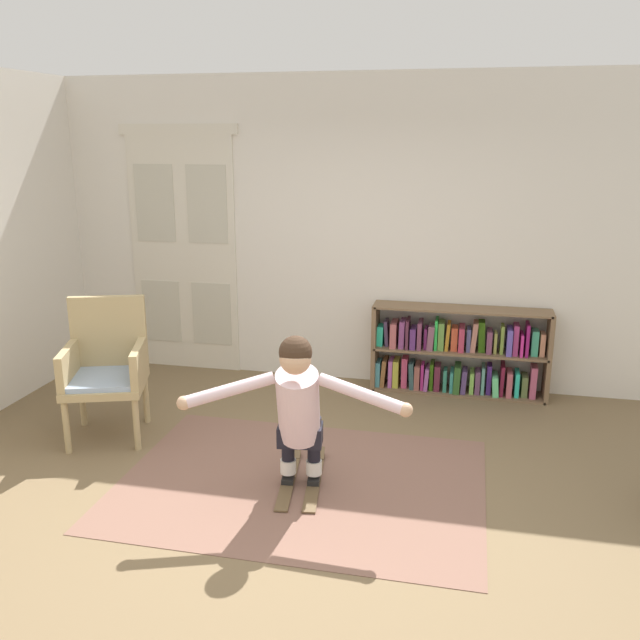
% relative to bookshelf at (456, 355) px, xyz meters
% --- Properties ---
extents(ground_plane, '(7.20, 7.20, 0.00)m').
position_rel_bookshelf_xyz_m(ground_plane, '(-0.94, -2.39, -0.37)').
color(ground_plane, brown).
extents(back_wall, '(6.00, 0.10, 2.90)m').
position_rel_bookshelf_xyz_m(back_wall, '(-0.94, 0.21, 1.08)').
color(back_wall, silver).
rests_on(back_wall, ground).
extents(double_door, '(1.22, 0.05, 2.45)m').
position_rel_bookshelf_xyz_m(double_door, '(-2.73, 0.15, 0.86)').
color(double_door, beige).
rests_on(double_door, ground).
extents(rug, '(2.52, 1.88, 0.01)m').
position_rel_bookshelf_xyz_m(rug, '(-0.99, -2.00, -0.36)').
color(rug, '#7F5A4B').
rests_on(rug, ground).
extents(bookshelf, '(1.62, 0.30, 0.82)m').
position_rel_bookshelf_xyz_m(bookshelf, '(0.00, 0.00, 0.00)').
color(bookshelf, brown).
rests_on(bookshelf, ground).
extents(wicker_chair, '(0.76, 0.76, 1.10)m').
position_rel_bookshelf_xyz_m(wicker_chair, '(-2.70, -1.53, 0.22)').
color(wicker_chair, tan).
rests_on(wicker_chair, ground).
extents(skis_pair, '(0.38, 0.87, 0.07)m').
position_rel_bookshelf_xyz_m(skis_pair, '(-0.99, -1.97, -0.34)').
color(skis_pair, brown).
rests_on(skis_pair, rug).
extents(person_skier, '(1.46, 0.66, 1.08)m').
position_rel_bookshelf_xyz_m(person_skier, '(-0.97, -2.15, 0.30)').
color(person_skier, white).
rests_on(person_skier, skis_pair).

